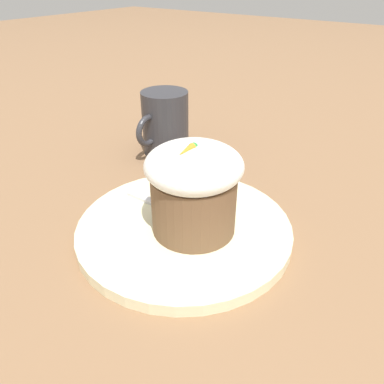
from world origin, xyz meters
The scene contains 5 objects.
ground_plane centered at (0.00, 0.00, 0.00)m, with size 4.00×4.00×0.00m, color #846042.
dessert_plate centered at (0.00, 0.00, 0.01)m, with size 0.24×0.24×0.01m.
carrot_cake centered at (0.00, 0.01, 0.07)m, with size 0.10×0.10×0.10m.
spoon centered at (-0.01, 0.00, 0.02)m, with size 0.04×0.13×0.01m.
coffee_cup centered at (-0.16, -0.16, 0.05)m, with size 0.10×0.07×0.10m.
Camera 1 is at (0.27, 0.21, 0.26)m, focal length 35.00 mm.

